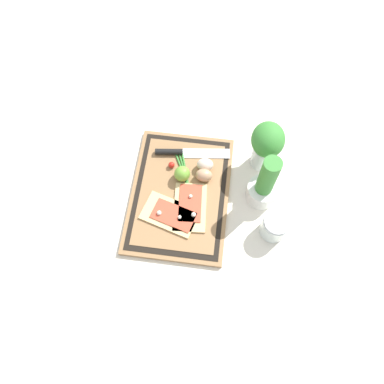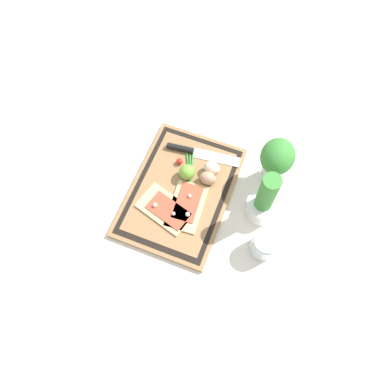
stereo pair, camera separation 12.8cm
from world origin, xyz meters
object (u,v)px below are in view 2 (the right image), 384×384
egg_pink (212,168)px  pizza_slice_near (166,209)px  pizza_slice_far (187,205)px  cherry_tomato_red (179,161)px  herb_glass (276,161)px  egg_brown (208,178)px  sauce_jar (264,245)px  herb_pot (263,202)px  lime (187,172)px  knife (191,151)px

egg_pink → pizza_slice_near: bearing=-25.9°
pizza_slice_far → cherry_tomato_red: bearing=-149.6°
pizza_slice_far → herb_glass: 0.33m
egg_brown → sauce_jar: sauce_jar is taller
herb_pot → pizza_slice_far: bearing=-71.6°
pizza_slice_near → sauce_jar: size_ratio=2.34×
pizza_slice_near → sauce_jar: (0.00, 0.35, 0.01)m
egg_pink → cherry_tomato_red: egg_pink is taller
pizza_slice_near → egg_brown: egg_brown is taller
herb_pot → cherry_tomato_red: bearing=-101.8°
egg_pink → sauce_jar: size_ratio=0.66×
egg_brown → lime: 0.08m
egg_pink → herb_glass: (-0.06, 0.20, 0.08)m
cherry_tomato_red → herb_pot: herb_pot is taller
pizza_slice_near → pizza_slice_far: same height
herb_pot → sauce_jar: (0.12, 0.05, -0.05)m
egg_pink → cherry_tomato_red: (0.01, -0.12, -0.01)m
pizza_slice_far → herb_glass: herb_glass is taller
egg_brown → pizza_slice_far: bearing=-16.3°
cherry_tomato_red → lime: bearing=48.7°
pizza_slice_far → egg_brown: (-0.12, 0.03, 0.02)m
herb_glass → knife: bearing=-87.4°
lime → herb_pot: bearing=84.1°
herb_glass → pizza_slice_far: bearing=-46.8°
lime → herb_glass: bearing=111.8°
pizza_slice_far → herb_pot: herb_pot is taller
herb_pot → sauce_jar: size_ratio=2.72×
egg_pink → herb_glass: herb_glass is taller
egg_brown → sauce_jar: bearing=57.9°
pizza_slice_far → lime: size_ratio=3.36×
pizza_slice_near → egg_pink: egg_pink is taller
pizza_slice_near → lime: 0.15m
herb_pot → herb_glass: size_ratio=1.18×
cherry_tomato_red → herb_glass: size_ratio=0.11×
egg_pink → herb_pot: 0.22m
pizza_slice_far → pizza_slice_near: bearing=-58.1°
pizza_slice_far → cherry_tomato_red: size_ratio=8.32×
sauce_jar → egg_brown: bearing=-122.1°
pizza_slice_far → lime: bearing=-158.8°
pizza_slice_far → egg_pink: bearing=168.1°
pizza_slice_near → herb_glass: herb_glass is taller
cherry_tomato_red → egg_pink: bearing=94.8°
cherry_tomato_red → sauce_jar: (0.19, 0.37, 0.01)m
pizza_slice_near → herb_pot: (-0.12, 0.30, 0.06)m
egg_pink → cherry_tomato_red: bearing=-85.2°
lime → knife: bearing=-167.5°
cherry_tomato_red → herb_pot: size_ratio=0.09×
sauce_jar → herb_glass: size_ratio=0.43×
pizza_slice_far → herb_glass: size_ratio=0.91×
egg_brown → cherry_tomato_red: bearing=-105.1°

